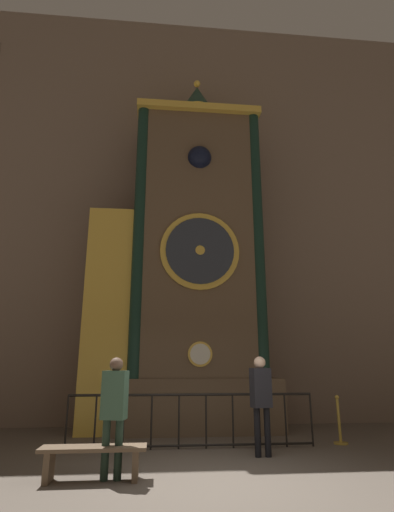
{
  "coord_description": "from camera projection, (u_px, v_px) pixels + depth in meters",
  "views": [
    {
      "loc": [
        -0.85,
        -5.85,
        1.51
      ],
      "look_at": [
        0.17,
        4.41,
        4.36
      ],
      "focal_mm": 28.0,
      "sensor_mm": 36.0,
      "label": 1
    }
  ],
  "objects": [
    {
      "name": "clock_tower",
      "position": [
        185.0,
        265.0,
        10.57
      ],
      "size": [
        4.79,
        1.78,
        9.91
      ],
      "color": "brown",
      "rests_on": "ground_plane"
    },
    {
      "name": "visitor_far",
      "position": [
        261.0,
        395.0,
        7.12
      ],
      "size": [
        0.38,
        0.29,
        1.68
      ],
      "rotation": [
        0.0,
        0.0,
        0.21
      ],
      "color": "black",
      "rests_on": "ground_plane"
    },
    {
      "name": "railing_fence",
      "position": [
        193.0,
        418.0,
        7.69
      ],
      "size": [
        4.77,
        0.05,
        1.0
      ],
      "color": "black",
      "rests_on": "ground_plane"
    },
    {
      "name": "visitor_bench",
      "position": [
        93.0,
        456.0,
        5.49
      ],
      "size": [
        1.46,
        0.4,
        0.44
      ],
      "color": "brown",
      "rests_on": "ground_plane"
    },
    {
      "name": "visitor_near",
      "position": [
        114.0,
        405.0,
        5.71
      ],
      "size": [
        0.38,
        0.3,
        1.63
      ],
      "rotation": [
        0.0,
        0.0,
        -0.25
      ],
      "color": "#213427",
      "rests_on": "ground_plane"
    },
    {
      "name": "cathedral_back_wall",
      "position": [
        185.0,
        200.0,
        12.36
      ],
      "size": [
        24.0,
        0.32,
        13.0
      ],
      "color": "#7A6656",
      "rests_on": "ground_plane"
    },
    {
      "name": "stanchion_post",
      "position": [
        340.0,
        428.0,
        8.07
      ],
      "size": [
        0.28,
        0.28,
        0.93
      ],
      "color": "#B28E33",
      "rests_on": "ground_plane"
    },
    {
      "name": "ground_plane",
      "position": [
        217.0,
        484.0,
        5.29
      ],
      "size": [
        28.0,
        28.0,
        0.0
      ],
      "primitive_type": "plane",
      "color": "brown"
    }
  ]
}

